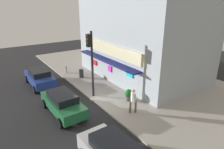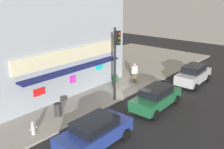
{
  "view_description": "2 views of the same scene",
  "coord_description": "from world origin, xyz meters",
  "px_view_note": "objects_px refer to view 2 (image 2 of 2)",
  "views": [
    {
      "loc": [
        11.74,
        -6.47,
        7.37
      ],
      "look_at": [
        0.02,
        1.58,
        2.09
      ],
      "focal_mm": 31.43,
      "sensor_mm": 36.0,
      "label": 1
    },
    {
      "loc": [
        -13.75,
        -10.18,
        7.5
      ],
      "look_at": [
        -0.83,
        0.96,
        1.87
      ],
      "focal_mm": 38.98,
      "sensor_mm": 36.0,
      "label": 2
    }
  ],
  "objects_px": {
    "potted_plant_by_doorway": "(115,80)",
    "parked_car_green": "(156,97)",
    "traffic_light": "(116,55)",
    "trash_can": "(58,110)",
    "pedestrian": "(135,72)",
    "fire_hydrant": "(33,128)",
    "parked_car_blue": "(95,132)",
    "parked_car_silver": "(193,74)"
  },
  "relations": [
    {
      "from": "fire_hydrant",
      "to": "parked_car_blue",
      "type": "relative_size",
      "value": 0.19
    },
    {
      "from": "traffic_light",
      "to": "fire_hydrant",
      "type": "relative_size",
      "value": 6.59
    },
    {
      "from": "potted_plant_by_doorway",
      "to": "traffic_light",
      "type": "bearing_deg",
      "value": -138.99
    },
    {
      "from": "traffic_light",
      "to": "parked_car_silver",
      "type": "distance_m",
      "value": 8.17
    },
    {
      "from": "fire_hydrant",
      "to": "parked_car_silver",
      "type": "height_order",
      "value": "parked_car_silver"
    },
    {
      "from": "fire_hydrant",
      "to": "parked_car_green",
      "type": "height_order",
      "value": "parked_car_green"
    },
    {
      "from": "trash_can",
      "to": "fire_hydrant",
      "type": "bearing_deg",
      "value": -161.94
    },
    {
      "from": "traffic_light",
      "to": "trash_can",
      "type": "xyz_separation_m",
      "value": [
        -4.34,
        1.15,
        -2.94
      ]
    },
    {
      "from": "parked_car_green",
      "to": "pedestrian",
      "type": "bearing_deg",
      "value": 53.5
    },
    {
      "from": "parked_car_silver",
      "to": "parked_car_blue",
      "type": "bearing_deg",
      "value": 179.93
    },
    {
      "from": "traffic_light",
      "to": "trash_can",
      "type": "distance_m",
      "value": 5.37
    },
    {
      "from": "parked_car_silver",
      "to": "fire_hydrant",
      "type": "bearing_deg",
      "value": 166.81
    },
    {
      "from": "potted_plant_by_doorway",
      "to": "parked_car_silver",
      "type": "relative_size",
      "value": 0.21
    },
    {
      "from": "traffic_light",
      "to": "parked_car_silver",
      "type": "bearing_deg",
      "value": -21.29
    },
    {
      "from": "trash_can",
      "to": "parked_car_blue",
      "type": "height_order",
      "value": "parked_car_blue"
    },
    {
      "from": "fire_hydrant",
      "to": "trash_can",
      "type": "distance_m",
      "value": 2.35
    },
    {
      "from": "parked_car_green",
      "to": "parked_car_blue",
      "type": "bearing_deg",
      "value": 179.55
    },
    {
      "from": "trash_can",
      "to": "potted_plant_by_doorway",
      "type": "height_order",
      "value": "potted_plant_by_doorway"
    },
    {
      "from": "trash_can",
      "to": "parked_car_blue",
      "type": "distance_m",
      "value": 4.0
    },
    {
      "from": "fire_hydrant",
      "to": "parked_car_green",
      "type": "distance_m",
      "value": 8.2
    },
    {
      "from": "trash_can",
      "to": "potted_plant_by_doorway",
      "type": "bearing_deg",
      "value": 7.0
    },
    {
      "from": "fire_hydrant",
      "to": "parked_car_blue",
      "type": "xyz_separation_m",
      "value": [
        1.6,
        -3.22,
        0.29
      ]
    },
    {
      "from": "pedestrian",
      "to": "parked_car_blue",
      "type": "distance_m",
      "value": 9.64
    },
    {
      "from": "pedestrian",
      "to": "parked_car_blue",
      "type": "xyz_separation_m",
      "value": [
        -8.82,
        -3.87,
        -0.3
      ]
    },
    {
      "from": "pedestrian",
      "to": "potted_plant_by_doorway",
      "type": "height_order",
      "value": "pedestrian"
    },
    {
      "from": "traffic_light",
      "to": "parked_car_green",
      "type": "distance_m",
      "value": 4.02
    },
    {
      "from": "fire_hydrant",
      "to": "parked_car_green",
      "type": "relative_size",
      "value": 0.18
    },
    {
      "from": "fire_hydrant",
      "to": "parked_car_blue",
      "type": "height_order",
      "value": "parked_car_blue"
    },
    {
      "from": "pedestrian",
      "to": "parked_car_blue",
      "type": "height_order",
      "value": "pedestrian"
    },
    {
      "from": "potted_plant_by_doorway",
      "to": "parked_car_green",
      "type": "height_order",
      "value": "parked_car_green"
    },
    {
      "from": "potted_plant_by_doorway",
      "to": "parked_car_blue",
      "type": "height_order",
      "value": "parked_car_blue"
    },
    {
      "from": "parked_car_silver",
      "to": "parked_car_green",
      "type": "relative_size",
      "value": 0.98
    },
    {
      "from": "parked_car_blue",
      "to": "parked_car_green",
      "type": "distance_m",
      "value": 5.92
    },
    {
      "from": "potted_plant_by_doorway",
      "to": "parked_car_blue",
      "type": "relative_size",
      "value": 0.22
    },
    {
      "from": "fire_hydrant",
      "to": "trash_can",
      "type": "height_order",
      "value": "trash_can"
    },
    {
      "from": "trash_can",
      "to": "potted_plant_by_doorway",
      "type": "relative_size",
      "value": 0.9
    },
    {
      "from": "traffic_light",
      "to": "pedestrian",
      "type": "bearing_deg",
      "value": 15.66
    },
    {
      "from": "pedestrian",
      "to": "parked_car_green",
      "type": "xyz_separation_m",
      "value": [
        -2.9,
        -3.92,
        -0.31
      ]
    },
    {
      "from": "pedestrian",
      "to": "potted_plant_by_doorway",
      "type": "relative_size",
      "value": 1.91
    },
    {
      "from": "trash_can",
      "to": "pedestrian",
      "type": "distance_m",
      "value": 8.2
    },
    {
      "from": "traffic_light",
      "to": "parked_car_blue",
      "type": "height_order",
      "value": "traffic_light"
    },
    {
      "from": "fire_hydrant",
      "to": "traffic_light",
      "type": "bearing_deg",
      "value": -3.68
    }
  ]
}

